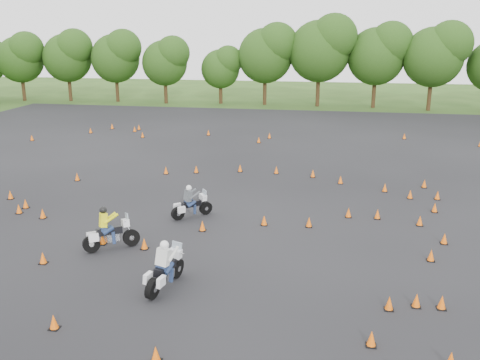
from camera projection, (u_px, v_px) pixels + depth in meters
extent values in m
plane|color=#2D5119|center=(225.00, 230.00, 24.06)|extent=(140.00, 140.00, 0.00)
plane|color=black|center=(246.00, 191.00, 29.74)|extent=(62.00, 62.00, 0.00)
cone|color=#FC630A|center=(389.00, 303.00, 17.14)|extent=(0.26, 0.26, 0.45)
cone|color=#FC630A|center=(437.00, 195.00, 28.20)|extent=(0.26, 0.26, 0.45)
cone|color=#FC630A|center=(43.00, 214.00, 25.42)|extent=(0.26, 0.26, 0.45)
cone|color=#FC630A|center=(348.00, 213.00, 25.56)|extent=(0.26, 0.26, 0.45)
cone|color=#FC630A|center=(259.00, 140.00, 42.15)|extent=(0.26, 0.26, 0.45)
cone|color=#FC630A|center=(371.00, 339.00, 15.19)|extent=(0.26, 0.26, 0.45)
cone|color=#FC630A|center=(91.00, 130.00, 46.06)|extent=(0.26, 0.26, 0.45)
cone|color=#FC630A|center=(143.00, 135.00, 44.18)|extent=(0.26, 0.26, 0.45)
cone|color=#FC630A|center=(341.00, 180.00, 31.08)|extent=(0.26, 0.26, 0.45)
cone|color=#FC630A|center=(269.00, 136.00, 43.84)|extent=(0.26, 0.26, 0.45)
cone|color=#FC630A|center=(32.00, 138.00, 42.97)|extent=(0.26, 0.26, 0.45)
cone|color=#FC630A|center=(202.00, 226.00, 23.84)|extent=(0.26, 0.26, 0.45)
cone|color=#FC630A|center=(264.00, 220.00, 24.53)|extent=(0.26, 0.26, 0.45)
cone|color=#FC630A|center=(54.00, 322.00, 16.05)|extent=(0.26, 0.26, 0.45)
cone|color=#FC630A|center=(424.00, 184.00, 30.30)|extent=(0.26, 0.26, 0.45)
cone|color=#FC630A|center=(135.00, 129.00, 46.67)|extent=(0.26, 0.26, 0.45)
cone|color=#FC630A|center=(10.00, 195.00, 28.29)|extent=(0.26, 0.26, 0.45)
cone|color=#FC630A|center=(416.00, 301.00, 17.32)|extent=(0.26, 0.26, 0.45)
cone|color=#FC630A|center=(435.00, 208.00, 26.26)|extent=(0.26, 0.26, 0.45)
cone|color=#FC630A|center=(385.00, 188.00, 29.55)|extent=(0.26, 0.26, 0.45)
cone|color=#FC630A|center=(451.00, 360.00, 14.21)|extent=(0.26, 0.26, 0.45)
cone|color=#FC630A|center=(208.00, 133.00, 45.12)|extent=(0.26, 0.26, 0.45)
cone|color=#FC630A|center=(156.00, 354.00, 14.46)|extent=(0.26, 0.26, 0.45)
cone|color=#FC630A|center=(103.00, 239.00, 22.36)|extent=(0.26, 0.26, 0.45)
cone|color=#FC630A|center=(444.00, 239.00, 22.40)|extent=(0.26, 0.26, 0.45)
cone|color=#FC630A|center=(25.00, 204.00, 26.85)|extent=(0.26, 0.26, 0.45)
cone|color=#FC630A|center=(77.00, 177.00, 31.69)|extent=(0.26, 0.26, 0.45)
cone|color=#FC630A|center=(442.00, 303.00, 17.20)|extent=(0.26, 0.26, 0.45)
cone|color=#FC630A|center=(144.00, 244.00, 21.87)|extent=(0.26, 0.26, 0.45)
cone|color=#FC630A|center=(309.00, 222.00, 24.31)|extent=(0.26, 0.26, 0.45)
cone|color=#FC630A|center=(139.00, 127.00, 47.48)|extent=(0.26, 0.26, 0.45)
cone|color=#FC630A|center=(276.00, 170.00, 33.22)|extent=(0.26, 0.26, 0.45)
cone|color=#FC630A|center=(404.00, 136.00, 43.58)|extent=(0.26, 0.26, 0.45)
cone|color=#FC630A|center=(313.00, 174.00, 32.41)|extent=(0.26, 0.26, 0.45)
cone|color=#FC630A|center=(420.00, 221.00, 24.48)|extent=(0.26, 0.26, 0.45)
cone|color=#FC630A|center=(377.00, 214.00, 25.35)|extent=(0.26, 0.26, 0.45)
cone|color=#FC630A|center=(19.00, 209.00, 26.08)|extent=(0.26, 0.26, 0.45)
cone|color=#FC630A|center=(480.00, 144.00, 40.76)|extent=(0.26, 0.26, 0.45)
cone|color=#FC630A|center=(196.00, 169.00, 33.41)|extent=(0.26, 0.26, 0.45)
cone|color=#FC630A|center=(240.00, 168.00, 33.65)|extent=(0.26, 0.26, 0.45)
cone|color=#FC630A|center=(112.00, 126.00, 48.00)|extent=(0.26, 0.26, 0.45)
cone|color=#FC630A|center=(43.00, 258.00, 20.52)|extent=(0.26, 0.26, 0.45)
cone|color=#FC630A|center=(431.00, 256.00, 20.75)|extent=(0.26, 0.26, 0.45)
cone|color=#FC630A|center=(410.00, 194.00, 28.35)|extent=(0.26, 0.26, 0.45)
cone|color=#FC630A|center=(166.00, 170.00, 33.14)|extent=(0.26, 0.26, 0.45)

